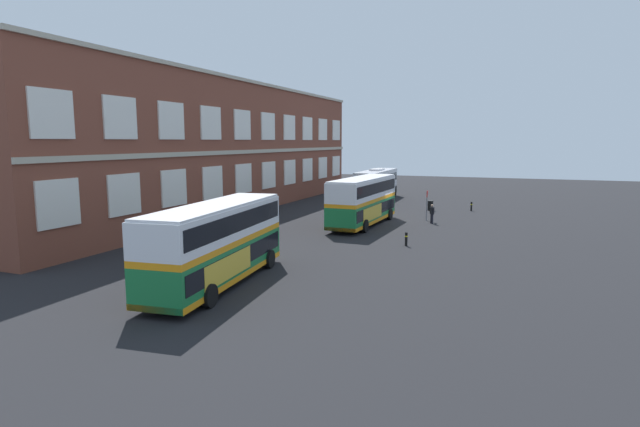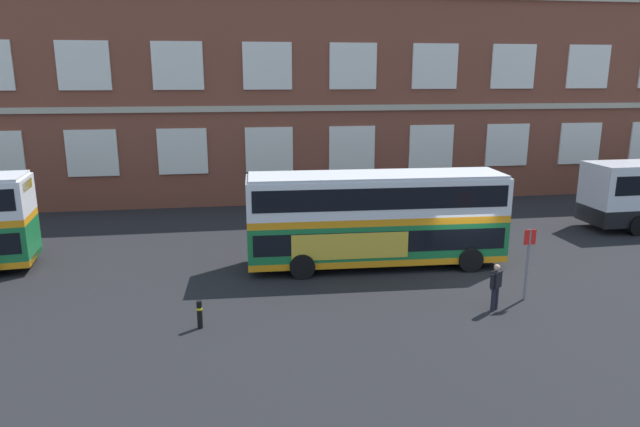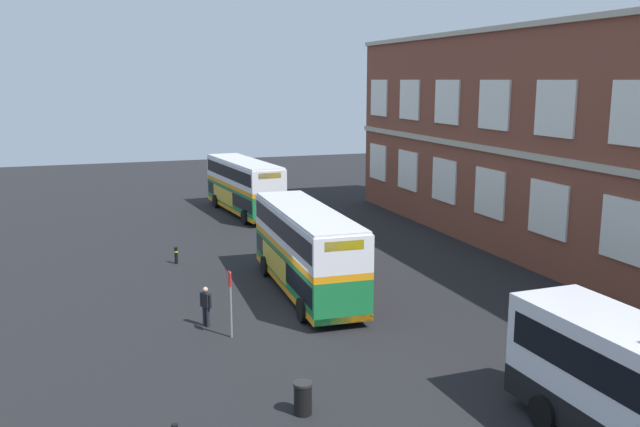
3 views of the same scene
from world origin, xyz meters
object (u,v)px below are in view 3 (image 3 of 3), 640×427
Objects in this scene: waiting_passenger at (206,305)px; station_litter_bin at (303,398)px; safety_bollard_west at (176,255)px; double_decker_middle at (306,249)px; bus_stand_flag at (230,298)px; double_decker_near at (244,186)px.

waiting_passenger is 1.65× the size of station_litter_bin.
double_decker_middle is at bearing 35.90° from safety_bollard_west.
waiting_passenger reaches higher than station_litter_bin.
double_decker_middle is at bearing 134.53° from bus_stand_flag.
double_decker_middle reaches higher than bus_stand_flag.
safety_bollard_west is (12.82, -6.83, -1.66)m from double_decker_near.
station_litter_bin is at bearing 10.07° from waiting_passenger.
double_decker_near is at bearing 151.97° from safety_bollard_west.
bus_stand_flag reaches higher than safety_bollard_west.
safety_bollard_west is at bearing -175.72° from station_litter_bin.
double_decker_near reaches higher than bus_stand_flag.
double_decker_near reaches higher than safety_bollard_west.
safety_bollard_west is at bearing -176.97° from bus_stand_flag.
station_litter_bin is 1.08× the size of safety_bollard_west.
waiting_passenger is at bearing -16.70° from double_decker_near.
double_decker_middle is 11.67× the size of safety_bollard_west.
bus_stand_flag is at bearing 3.03° from safety_bollard_west.
double_decker_middle is at bearing 161.40° from station_litter_bin.
waiting_passenger reaches higher than safety_bollard_west.
double_decker_near is 10.88× the size of station_litter_bin.
double_decker_near reaches higher than station_litter_bin.
waiting_passenger is 1.85m from bus_stand_flag.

